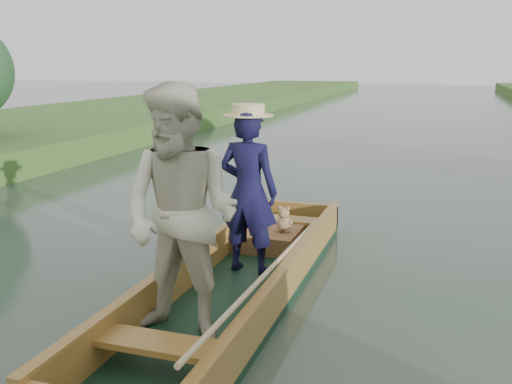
% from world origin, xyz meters
% --- Properties ---
extents(ground, '(120.00, 120.00, 0.00)m').
position_xyz_m(ground, '(0.00, 0.00, 0.00)').
color(ground, '#283D30').
rests_on(ground, ground).
extents(trees_far, '(20.91, 3.34, 4.04)m').
position_xyz_m(trees_far, '(0.95, 4.92, 2.34)').
color(trees_far, '#47331E').
rests_on(trees_far, ground).
extents(punt, '(1.17, 5.00, 2.14)m').
position_xyz_m(punt, '(-0.06, -0.37, 0.79)').
color(punt, black).
rests_on(punt, ground).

